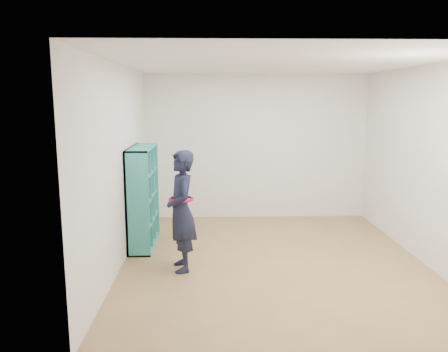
{
  "coord_description": "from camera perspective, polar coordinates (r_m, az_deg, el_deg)",
  "views": [
    {
      "loc": [
        -0.83,
        -5.59,
        2.16
      ],
      "look_at": [
        -0.65,
        0.3,
        1.12
      ],
      "focal_mm": 35.0,
      "sensor_mm": 36.0,
      "label": 1
    }
  ],
  "objects": [
    {
      "name": "floor",
      "position": [
        6.05,
        6.33,
        -10.93
      ],
      "size": [
        4.5,
        4.5,
        0.0
      ],
      "primitive_type": "plane",
      "color": "olive",
      "rests_on": "ground"
    },
    {
      "name": "ceiling",
      "position": [
        5.67,
        6.85,
        14.42
      ],
      "size": [
        4.5,
        4.5,
        0.0
      ],
      "primitive_type": "plane",
      "color": "white",
      "rests_on": "wall_back"
    },
    {
      "name": "wall_left",
      "position": [
        5.78,
        -13.45,
        1.21
      ],
      "size": [
        0.02,
        4.5,
        2.6
      ],
      "primitive_type": "cube",
      "color": "white",
      "rests_on": "floor"
    },
    {
      "name": "wall_right",
      "position": [
        6.33,
        24.81,
        1.3
      ],
      "size": [
        0.02,
        4.5,
        2.6
      ],
      "primitive_type": "cube",
      "color": "white",
      "rests_on": "floor"
    },
    {
      "name": "wall_back",
      "position": [
        7.93,
        4.24,
        3.8
      ],
      "size": [
        4.0,
        0.02,
        2.6
      ],
      "primitive_type": "cube",
      "color": "white",
      "rests_on": "floor"
    },
    {
      "name": "wall_front",
      "position": [
        3.55,
        11.82,
        -4.21
      ],
      "size": [
        4.0,
        0.02,
        2.6
      ],
      "primitive_type": "cube",
      "color": "white",
      "rests_on": "floor"
    },
    {
      "name": "bookshelf",
      "position": [
        6.57,
        -10.72,
        -2.83
      ],
      "size": [
        0.32,
        1.11,
        1.47
      ],
      "color": "teal",
      "rests_on": "floor"
    },
    {
      "name": "person",
      "position": [
        5.53,
        -5.59,
        -4.57
      ],
      "size": [
        0.48,
        0.63,
        1.54
      ],
      "rotation": [
        0.0,
        0.0,
        -1.36
      ],
      "color": "black",
      "rests_on": "floor"
    },
    {
      "name": "smartphone",
      "position": [
        5.57,
        -7.14,
        -3.42
      ],
      "size": [
        0.05,
        0.09,
        0.13
      ],
      "rotation": [
        0.41,
        0.0,
        0.46
      ],
      "color": "silver",
      "rests_on": "person"
    }
  ]
}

